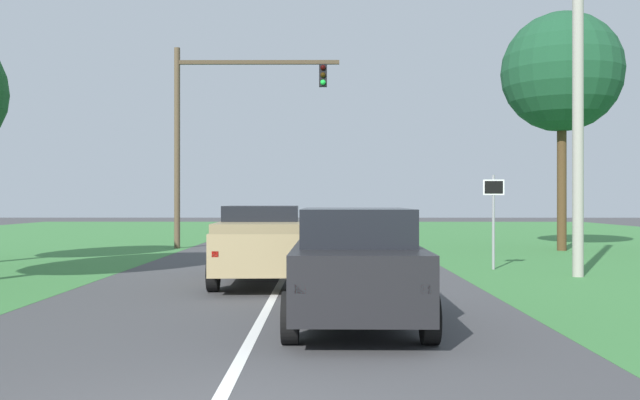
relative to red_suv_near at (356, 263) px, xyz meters
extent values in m
plane|color=#424244|center=(-1.54, 6.78, -0.98)|extent=(120.00, 120.00, 0.00)
cube|color=black|center=(0.00, -0.05, -0.16)|extent=(1.95, 4.48, 0.92)
cube|color=black|center=(0.00, 0.17, 0.58)|extent=(1.70, 2.78, 0.56)
cube|color=red|center=(-0.80, -2.25, -0.11)|extent=(0.14, 0.06, 0.12)
cube|color=red|center=(0.76, -2.26, -0.11)|extent=(0.14, 0.06, 0.12)
cylinder|color=black|center=(-0.94, 1.34, -0.62)|extent=(0.24, 0.72, 0.72)
cylinder|color=black|center=(0.97, 1.32, -0.62)|extent=(0.24, 0.72, 0.72)
cylinder|color=black|center=(-0.97, -1.43, -0.62)|extent=(0.24, 0.72, 0.72)
cylinder|color=black|center=(0.94, -1.45, -0.62)|extent=(0.24, 0.72, 0.72)
cube|color=tan|center=(-1.98, 5.70, -0.13)|extent=(2.11, 5.61, 0.89)
cube|color=black|center=(-1.97, 5.42, 0.59)|extent=(1.77, 2.16, 0.55)
cube|color=#8F7D56|center=(-1.93, 3.98, 0.41)|extent=(1.90, 2.17, 0.20)
cube|color=red|center=(-2.69, 2.93, -0.09)|extent=(0.14, 0.06, 0.12)
cube|color=red|center=(-1.10, 2.97, -0.09)|extent=(0.14, 0.06, 0.12)
cylinder|color=black|center=(-3.00, 7.39, -0.58)|extent=(0.26, 0.81, 0.80)
cylinder|color=black|center=(-1.06, 7.45, -0.58)|extent=(0.26, 0.81, 0.80)
cylinder|color=black|center=(-2.89, 3.95, -0.58)|extent=(0.26, 0.81, 0.80)
cylinder|color=black|center=(-0.96, 4.00, -0.58)|extent=(0.26, 0.81, 0.80)
cylinder|color=brown|center=(-6.53, 17.23, 3.14)|extent=(0.24, 0.24, 8.22)
cube|color=#4C3D2B|center=(-3.20, 17.23, 6.65)|extent=(6.65, 0.16, 0.16)
cube|color=black|center=(-0.54, 17.23, 6.10)|extent=(0.32, 0.28, 0.90)
sphere|color=black|center=(-0.54, 17.08, 6.40)|extent=(0.22, 0.22, 0.22)
sphere|color=black|center=(-0.54, 17.08, 6.10)|extent=(0.22, 0.22, 0.22)
sphere|color=#1ED83F|center=(-0.54, 17.08, 5.80)|extent=(0.22, 0.22, 0.22)
cylinder|color=gray|center=(4.32, 8.70, 0.37)|extent=(0.08, 0.08, 2.69)
cube|color=white|center=(4.32, 8.67, 1.36)|extent=(0.60, 0.03, 0.44)
cube|color=black|center=(4.32, 8.66, 1.36)|extent=(0.52, 0.01, 0.36)
cylinder|color=#4C351E|center=(8.80, 16.03, 1.65)|extent=(0.36, 0.36, 5.24)
sphere|color=#1A492C|center=(8.80, 16.03, 6.01)|extent=(4.66, 4.66, 4.66)
cylinder|color=#9E998E|center=(6.03, 6.84, 3.93)|extent=(0.28, 0.28, 9.82)
camera|label=1|loc=(-0.50, -10.83, 0.99)|focal=38.53mm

